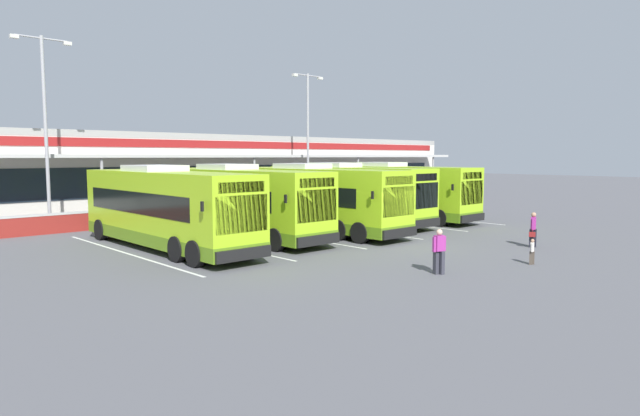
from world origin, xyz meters
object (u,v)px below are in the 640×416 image
coach_bus_centre (314,200)px  coach_bus_right_centre (346,195)px  pedestrian_with_handbag (533,229)px  pedestrian_child (532,251)px  pedestrian_in_dark_coat (439,250)px  coach_bus_leftmost (165,209)px  coach_bus_rightmost (392,192)px  lamp_post_west (45,119)px  lamp_post_centre (308,131)px  coach_bus_left_centre (238,203)px

coach_bus_centre → coach_bus_right_centre: same height
pedestrian_with_handbag → pedestrian_child: pedestrian_with_handbag is taller
pedestrian_in_dark_coat → coach_bus_leftmost: bearing=111.1°
coach_bus_centre → pedestrian_child: size_ratio=12.10×
coach_bus_rightmost → pedestrian_with_handbag: bearing=-110.0°
pedestrian_in_dark_coat → pedestrian_child: pedestrian_in_dark_coat is taller
lamp_post_west → lamp_post_centre: bearing=1.0°
pedestrian_in_dark_coat → pedestrian_child: bearing=-19.6°
coach_bus_leftmost → coach_bus_rightmost: (16.82, 0.61, 0.00)m
coach_bus_left_centre → pedestrian_child: 14.39m
coach_bus_centre → lamp_post_west: size_ratio=1.11×
pedestrian_child → lamp_post_west: 26.97m
pedestrian_child → lamp_post_centre: lamp_post_centre is taller
coach_bus_left_centre → lamp_post_west: 12.96m
coach_bus_right_centre → pedestrian_in_dark_coat: size_ratio=7.50×
lamp_post_west → coach_bus_rightmost: bearing=-30.0°
coach_bus_right_centre → lamp_post_west: lamp_post_west is taller
pedestrian_child → coach_bus_rightmost: bearing=59.0°
pedestrian_child → lamp_post_centre: bearing=67.1°
coach_bus_rightmost → pedestrian_child: bearing=-121.0°
coach_bus_right_centre → pedestrian_with_handbag: bearing=-90.9°
coach_bus_left_centre → lamp_post_west: (-5.94, 10.61, 4.50)m
coach_bus_rightmost → lamp_post_west: (-18.38, 10.62, 4.50)m
coach_bus_leftmost → pedestrian_child: (8.60, -13.09, -1.24)m
coach_bus_left_centre → coach_bus_centre: 4.44m
coach_bus_leftmost → coach_bus_rightmost: size_ratio=1.00×
coach_bus_rightmost → coach_bus_right_centre: bearing=174.9°
coach_bus_leftmost → lamp_post_west: lamp_post_west is taller
coach_bus_right_centre → coach_bus_leftmost: bearing=-175.6°
coach_bus_rightmost → pedestrian_child: coach_bus_rightmost is taller
coach_bus_leftmost → coach_bus_right_centre: bearing=4.4°
coach_bus_rightmost → pedestrian_in_dark_coat: bearing=-135.2°
coach_bus_centre → coach_bus_rightmost: (8.13, 1.04, 0.00)m
coach_bus_centre → lamp_post_centre: bearing=49.3°
pedestrian_child → lamp_post_west: bearing=112.7°
coach_bus_leftmost → pedestrian_child: bearing=-56.7°
coach_bus_left_centre → coach_bus_right_centre: bearing=2.4°
coach_bus_leftmost → pedestrian_with_handbag: bearing=-42.0°
coach_bus_right_centre → lamp_post_west: bearing=144.3°
pedestrian_with_handbag → coach_bus_right_centre: bearing=89.1°
pedestrian_in_dark_coat → lamp_post_west: size_ratio=0.15×
coach_bus_leftmost → lamp_post_west: 12.20m
coach_bus_left_centre → lamp_post_centre: size_ratio=1.11×
coach_bus_left_centre → coach_bus_centre: (4.32, -1.05, 0.00)m
coach_bus_left_centre → pedestrian_with_handbag: coach_bus_left_centre is taller
pedestrian_with_handbag → lamp_post_centre: 24.35m
pedestrian_in_dark_coat → coach_bus_rightmost: bearing=44.8°
pedestrian_with_handbag → pedestrian_child: 4.33m
coach_bus_leftmost → coach_bus_left_centre: size_ratio=1.00×
lamp_post_west → coach_bus_centre: bearing=-48.7°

